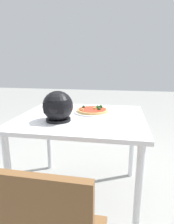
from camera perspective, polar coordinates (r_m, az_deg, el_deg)
ground_plane at (r=1.98m, az=-1.50°, el=-22.94°), size 14.00×14.00×0.00m
dining_table at (r=1.66m, az=-1.65°, el=-4.26°), size 1.03×0.93×0.76m
pizza_plate at (r=1.74m, az=1.57°, el=0.04°), size 0.32×0.32×0.01m
pizza at (r=1.74m, az=1.66°, el=0.62°), size 0.28×0.28×0.05m
motorcycle_helmet at (r=1.49m, az=-8.49°, el=1.50°), size 0.23×0.23×0.23m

